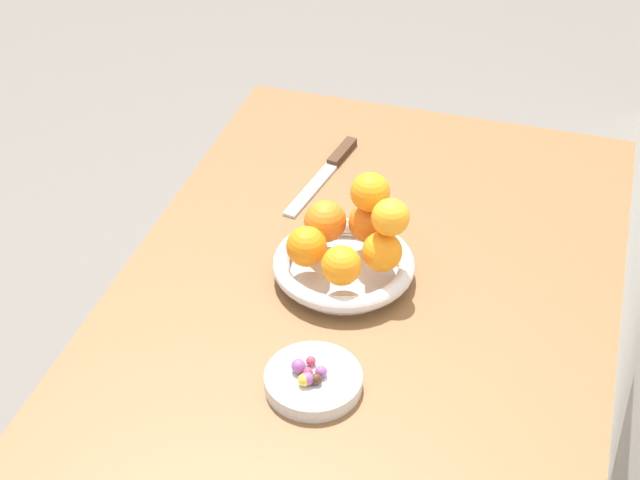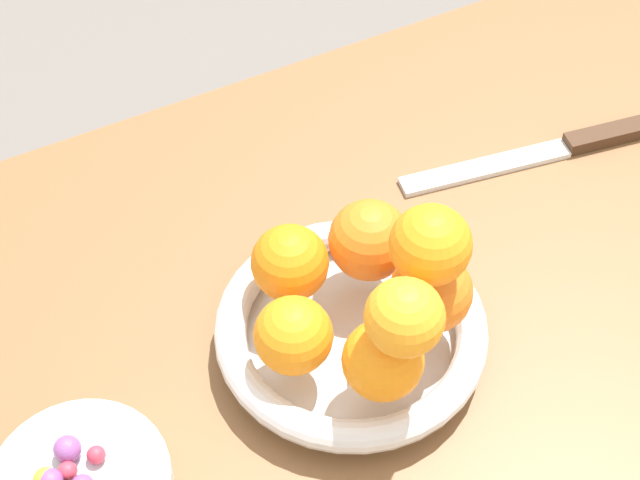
{
  "view_description": "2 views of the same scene",
  "coord_description": "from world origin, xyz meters",
  "px_view_note": "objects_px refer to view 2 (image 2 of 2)",
  "views": [
    {
      "loc": [
        1.13,
        0.26,
        1.72
      ],
      "look_at": [
        0.03,
        -0.07,
        0.83
      ],
      "focal_mm": 55.0,
      "sensor_mm": 36.0,
      "label": 1
    },
    {
      "loc": [
        0.22,
        0.34,
        1.42
      ],
      "look_at": [
        0.01,
        -0.05,
        0.88
      ],
      "focal_mm": 55.0,
      "sensor_mm": 36.0,
      "label": 2
    }
  ],
  "objects_px": {
    "orange_0": "(293,335)",
    "orange_3": "(369,240)",
    "orange_5": "(431,245)",
    "candy_ball_3": "(96,455)",
    "candy_ball_6": "(67,449)",
    "orange_2": "(431,292)",
    "candy_ball_5": "(68,471)",
    "fruit_bowl": "(351,332)",
    "dining_table": "(362,440)",
    "knife": "(551,150)",
    "candy_ball_2": "(45,479)",
    "orange_4": "(290,263)",
    "orange_6": "(405,317)",
    "orange_1": "(384,360)"
  },
  "relations": [
    {
      "from": "orange_0",
      "to": "orange_3",
      "type": "xyz_separation_m",
      "value": [
        -0.09,
        -0.05,
        0.0
      ]
    },
    {
      "from": "orange_3",
      "to": "orange_5",
      "type": "distance_m",
      "value": 0.09
    },
    {
      "from": "orange_3",
      "to": "candy_ball_3",
      "type": "distance_m",
      "value": 0.27
    },
    {
      "from": "candy_ball_3",
      "to": "candy_ball_6",
      "type": "bearing_deg",
      "value": -35.41
    },
    {
      "from": "orange_2",
      "to": "candy_ball_6",
      "type": "relative_size",
      "value": 3.18
    },
    {
      "from": "candy_ball_3",
      "to": "candy_ball_5",
      "type": "xyz_separation_m",
      "value": [
        0.02,
        0.0,
        0.0
      ]
    },
    {
      "from": "fruit_bowl",
      "to": "dining_table",
      "type": "bearing_deg",
      "value": 79.31
    },
    {
      "from": "orange_0",
      "to": "candy_ball_6",
      "type": "distance_m",
      "value": 0.18
    },
    {
      "from": "orange_5",
      "to": "knife",
      "type": "bearing_deg",
      "value": -149.79
    },
    {
      "from": "orange_2",
      "to": "candy_ball_2",
      "type": "xyz_separation_m",
      "value": [
        0.31,
        -0.01,
        -0.04
      ]
    },
    {
      "from": "orange_4",
      "to": "candy_ball_3",
      "type": "height_order",
      "value": "orange_4"
    },
    {
      "from": "orange_6",
      "to": "orange_2",
      "type": "bearing_deg",
      "value": -140.48
    },
    {
      "from": "dining_table",
      "to": "knife",
      "type": "xyz_separation_m",
      "value": [
        -0.28,
        -0.15,
        0.09
      ]
    },
    {
      "from": "dining_table",
      "to": "knife",
      "type": "height_order",
      "value": "knife"
    },
    {
      "from": "orange_2",
      "to": "orange_6",
      "type": "height_order",
      "value": "orange_6"
    },
    {
      "from": "orange_2",
      "to": "orange_4",
      "type": "distance_m",
      "value": 0.11
    },
    {
      "from": "candy_ball_2",
      "to": "knife",
      "type": "height_order",
      "value": "candy_ball_2"
    },
    {
      "from": "orange_2",
      "to": "candy_ball_5",
      "type": "bearing_deg",
      "value": -1.45
    },
    {
      "from": "knife",
      "to": "orange_2",
      "type": "bearing_deg",
      "value": 30.78
    },
    {
      "from": "orange_1",
      "to": "candy_ball_3",
      "type": "relative_size",
      "value": 4.38
    },
    {
      "from": "orange_4",
      "to": "orange_2",
      "type": "bearing_deg",
      "value": 137.99
    },
    {
      "from": "orange_4",
      "to": "orange_5",
      "type": "relative_size",
      "value": 1.03
    },
    {
      "from": "orange_6",
      "to": "candy_ball_5",
      "type": "distance_m",
      "value": 0.27
    },
    {
      "from": "orange_5",
      "to": "orange_6",
      "type": "bearing_deg",
      "value": 42.92
    },
    {
      "from": "candy_ball_6",
      "to": "orange_5",
      "type": "bearing_deg",
      "value": 175.17
    },
    {
      "from": "orange_1",
      "to": "orange_3",
      "type": "bearing_deg",
      "value": -113.38
    },
    {
      "from": "fruit_bowl",
      "to": "candy_ball_6",
      "type": "xyz_separation_m",
      "value": [
        0.24,
        0.0,
        0.01
      ]
    },
    {
      "from": "candy_ball_3",
      "to": "fruit_bowl",
      "type": "bearing_deg",
      "value": -176.15
    },
    {
      "from": "fruit_bowl",
      "to": "orange_1",
      "type": "bearing_deg",
      "value": 83.64
    },
    {
      "from": "orange_6",
      "to": "candy_ball_2",
      "type": "bearing_deg",
      "value": -11.29
    },
    {
      "from": "dining_table",
      "to": "candy_ball_2",
      "type": "height_order",
      "value": "candy_ball_2"
    },
    {
      "from": "orange_3",
      "to": "orange_5",
      "type": "xyz_separation_m",
      "value": [
        -0.01,
        0.07,
        0.06
      ]
    },
    {
      "from": "orange_1",
      "to": "orange_5",
      "type": "distance_m",
      "value": 0.09
    },
    {
      "from": "dining_table",
      "to": "orange_3",
      "type": "relative_size",
      "value": 16.49
    },
    {
      "from": "dining_table",
      "to": "orange_5",
      "type": "distance_m",
      "value": 0.23
    },
    {
      "from": "dining_table",
      "to": "orange_3",
      "type": "bearing_deg",
      "value": -118.94
    },
    {
      "from": "fruit_bowl",
      "to": "orange_4",
      "type": "bearing_deg",
      "value": -60.36
    },
    {
      "from": "fruit_bowl",
      "to": "orange_2",
      "type": "height_order",
      "value": "orange_2"
    },
    {
      "from": "candy_ball_6",
      "to": "knife",
      "type": "relative_size",
      "value": 0.08
    },
    {
      "from": "dining_table",
      "to": "knife",
      "type": "relative_size",
      "value": 4.23
    },
    {
      "from": "orange_0",
      "to": "knife",
      "type": "height_order",
      "value": "orange_0"
    },
    {
      "from": "dining_table",
      "to": "orange_3",
      "type": "distance_m",
      "value": 0.19
    },
    {
      "from": "candy_ball_3",
      "to": "candy_ball_5",
      "type": "height_order",
      "value": "same"
    },
    {
      "from": "candy_ball_6",
      "to": "knife",
      "type": "bearing_deg",
      "value": -167.93
    },
    {
      "from": "orange_0",
      "to": "knife",
      "type": "xyz_separation_m",
      "value": [
        -0.33,
        -0.12,
        -0.07
      ]
    },
    {
      "from": "candy_ball_3",
      "to": "candy_ball_5",
      "type": "distance_m",
      "value": 0.02
    },
    {
      "from": "orange_4",
      "to": "candy_ball_6",
      "type": "height_order",
      "value": "orange_4"
    },
    {
      "from": "candy_ball_6",
      "to": "orange_0",
      "type": "bearing_deg",
      "value": 177.09
    },
    {
      "from": "dining_table",
      "to": "candy_ball_5",
      "type": "bearing_deg",
      "value": -5.6
    },
    {
      "from": "dining_table",
      "to": "orange_4",
      "type": "height_order",
      "value": "orange_4"
    }
  ]
}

